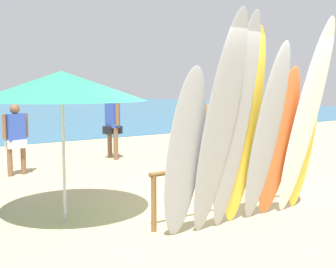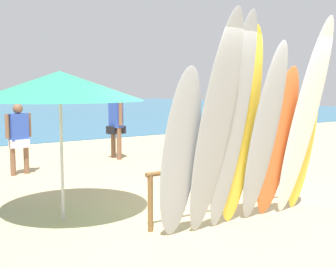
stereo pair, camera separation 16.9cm
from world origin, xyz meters
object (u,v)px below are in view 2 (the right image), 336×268
(surfboard_grey_0, at_px, (180,155))
(beachgoer_by_water, at_px, (19,134))
(surfboard_yellow_7, at_px, (304,140))
(beachgoer_near_rack, at_px, (116,121))
(surfboard_grey_2, at_px, (233,125))
(surfboard_rack, at_px, (226,175))
(surfboard_yellow_3, at_px, (242,128))
(surfboard_grey_4, at_px, (264,134))
(surfboard_grey_1, at_px, (215,127))
(beach_umbrella, at_px, (60,86))
(surfboard_white_6, at_px, (304,120))
(surfboard_orange_5, at_px, (278,144))
(beachgoer_midbeach, at_px, (218,126))

(surfboard_grey_0, bearing_deg, beachgoer_by_water, 100.20)
(surfboard_yellow_7, relative_size, beachgoer_near_rack, 1.28)
(surfboard_grey_0, height_order, surfboard_grey_2, surfboard_grey_2)
(surfboard_grey_0, height_order, beachgoer_by_water, surfboard_grey_0)
(surfboard_rack, height_order, beachgoer_by_water, beachgoer_by_water)
(surfboard_yellow_3, distance_m, surfboard_yellow_7, 1.32)
(surfboard_yellow_3, bearing_deg, surfboard_grey_4, -18.13)
(surfboard_grey_1, distance_m, beach_umbrella, 2.20)
(surfboard_white_6, bearing_deg, beachgoer_near_rack, 85.60)
(beachgoer_near_rack, distance_m, beach_umbrella, 5.24)
(surfboard_grey_2, relative_size, surfboard_orange_5, 1.29)
(surfboard_grey_2, bearing_deg, surfboard_rack, 50.20)
(surfboard_grey_0, relative_size, surfboard_grey_4, 0.86)
(beachgoer_near_rack, height_order, beach_umbrella, beach_umbrella)
(surfboard_rack, bearing_deg, surfboard_grey_4, -74.88)
(surfboard_white_6, bearing_deg, beach_umbrella, 145.43)
(surfboard_grey_0, relative_size, beachgoer_midbeach, 1.27)
(surfboard_orange_5, bearing_deg, surfboard_grey_0, -179.35)
(surfboard_grey_4, bearing_deg, surfboard_white_6, -8.83)
(surfboard_rack, bearing_deg, surfboard_orange_5, -46.89)
(surfboard_grey_1, xyz_separation_m, surfboard_grey_2, (0.34, 0.07, 0.01))
(surfboard_grey_4, distance_m, beachgoer_near_rack, 5.91)
(surfboard_grey_1, height_order, beachgoer_midbeach, surfboard_grey_1)
(surfboard_grey_1, xyz_separation_m, surfboard_white_6, (1.60, -0.01, 0.02))
(surfboard_grey_2, bearing_deg, surfboard_grey_1, -172.87)
(surfboard_orange_5, height_order, surfboard_white_6, surfboard_white_6)
(surfboard_white_6, relative_size, surfboard_yellow_7, 1.33)
(surfboard_orange_5, distance_m, beach_umbrella, 3.08)
(surfboard_yellow_3, distance_m, beachgoer_midbeach, 4.11)
(beachgoer_by_water, bearing_deg, surfboard_yellow_7, 108.03)
(surfboard_grey_0, height_order, surfboard_orange_5, surfboard_orange_5)
(surfboard_yellow_3, distance_m, beachgoer_by_water, 5.32)
(beachgoer_near_rack, bearing_deg, surfboard_rack, 170.61)
(surfboard_white_6, bearing_deg, surfboard_grey_2, 173.34)
(surfboard_grey_2, relative_size, beach_umbrella, 1.23)
(surfboard_grey_0, distance_m, beachgoer_near_rack, 6.15)
(surfboard_grey_2, relative_size, beachgoer_midbeach, 1.68)
(beachgoer_by_water, relative_size, beach_umbrella, 0.66)
(beachgoer_near_rack, bearing_deg, surfboard_yellow_3, 169.87)
(surfboard_white_6, bearing_deg, surfboard_grey_0, 171.60)
(surfboard_orange_5, distance_m, surfboard_yellow_7, 0.65)
(surfboard_grey_2, bearing_deg, surfboard_white_6, -7.37)
(beachgoer_midbeach, bearing_deg, surfboard_yellow_3, 48.51)
(surfboard_grey_0, height_order, surfboard_grey_1, surfboard_grey_1)
(surfboard_grey_2, xyz_separation_m, beachgoer_midbeach, (2.70, 3.42, -0.41))
(surfboard_grey_0, bearing_deg, beachgoer_midbeach, 48.68)
(surfboard_grey_2, bearing_deg, surfboard_yellow_7, 1.87)
(surfboard_grey_1, bearing_deg, surfboard_rack, 39.14)
(surfboard_grey_0, xyz_separation_m, beachgoer_near_rack, (2.12, 5.78, -0.08))
(surfboard_grey_0, distance_m, beach_umbrella, 1.97)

